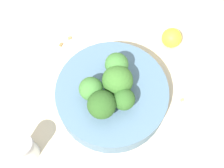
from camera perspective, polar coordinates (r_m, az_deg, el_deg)
The scene contains 12 objects.
ground_plane at distance 0.66m, azimuth -0.00°, elevation -2.99°, with size 3.00×3.00×0.00m, color beige.
bowl at distance 0.64m, azimuth -0.00°, elevation -2.15°, with size 0.23×0.23×0.05m, color slate.
broccoli_floret_0 at distance 0.58m, azimuth 2.19°, elevation -2.84°, with size 0.04×0.04×0.05m.
broccoli_floret_1 at distance 0.58m, azimuth -3.88°, elevation -0.92°, with size 0.05×0.05×0.06m.
broccoli_floret_2 at distance 0.59m, azimuth 1.01°, elevation 0.59°, with size 0.06×0.06×0.07m.
broccoli_floret_3 at distance 0.57m, azimuth -1.89°, elevation -3.83°, with size 0.05×0.05×0.06m.
broccoli_floret_4 at distance 0.60m, azimuth 0.86°, elevation 3.51°, with size 0.05×0.05×0.06m.
pepper_shaker at distance 0.62m, azimuth -15.47°, elevation -11.22°, with size 0.04×0.04×0.07m.
lemon_wedge at distance 0.72m, azimuth 10.84°, elevation 8.27°, with size 0.04×0.04×0.04m, color yellow.
almond_crumb_0 at distance 0.74m, azimuth -7.76°, elevation 8.43°, with size 0.01×0.01×0.01m, color #AD7F4C.
almond_crumb_1 at distance 0.68m, azimuth 12.75°, elevation -2.81°, with size 0.01×0.00×0.01m, color tan.
almond_crumb_2 at distance 0.73m, azimuth -9.34°, elevation 7.20°, with size 0.01×0.01×0.01m, color olive.
Camera 1 is at (-0.12, 0.21, 0.62)m, focal length 50.00 mm.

